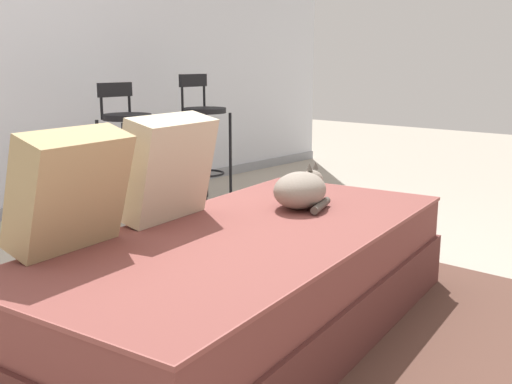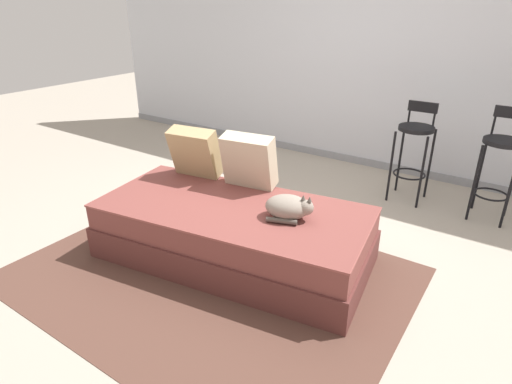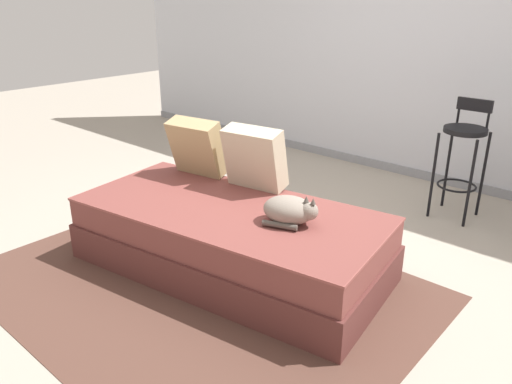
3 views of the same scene
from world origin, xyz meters
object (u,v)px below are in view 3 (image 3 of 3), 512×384
(couch, at_px, (230,238))
(bar_stool_near_window, at_px, (463,148))
(throw_pillow_corner, at_px, (197,147))
(throw_pillow_middle, at_px, (255,158))
(cat, at_px, (290,210))

(couch, xyz_separation_m, bar_stool_near_window, (0.82, 1.91, 0.37))
(throw_pillow_corner, bearing_deg, bar_stool_near_window, 48.05)
(throw_pillow_middle, distance_m, bar_stool_near_window, 1.79)
(cat, xyz_separation_m, bar_stool_near_window, (0.37, 1.83, 0.06))
(cat, distance_m, bar_stool_near_window, 1.87)
(couch, relative_size, throw_pillow_middle, 4.77)
(couch, bearing_deg, throw_pillow_middle, 106.03)
(couch, xyz_separation_m, throw_pillow_corner, (-0.63, 0.30, 0.45))
(throw_pillow_corner, distance_m, cat, 1.11)
(cat, relative_size, bar_stool_near_window, 0.39)
(cat, bearing_deg, bar_stool_near_window, 78.69)
(cat, bearing_deg, throw_pillow_corner, 168.15)
(throw_pillow_middle, xyz_separation_m, cat, (0.56, -0.30, -0.14))
(throw_pillow_corner, height_order, throw_pillow_middle, throw_pillow_middle)
(couch, relative_size, bar_stool_near_window, 2.24)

